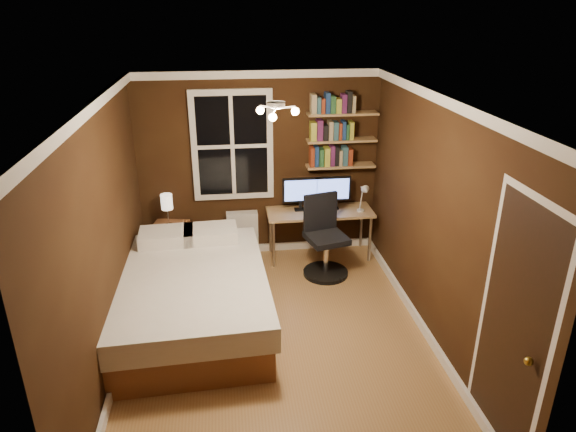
{
  "coord_description": "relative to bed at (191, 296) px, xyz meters",
  "views": [
    {
      "loc": [
        -0.46,
        -4.48,
        3.28
      ],
      "look_at": [
        0.17,
        0.45,
        1.2
      ],
      "focal_mm": 32.0,
      "sensor_mm": 36.0,
      "label": 1
    }
  ],
  "objects": [
    {
      "name": "bookshelf_lower",
      "position": [
        1.98,
        1.57,
        0.92
      ],
      "size": [
        0.92,
        0.22,
        0.03
      ],
      "primitive_type": "cube",
      "color": "#A57E50",
      "rests_on": "wall_back"
    },
    {
      "name": "books_row_lower",
      "position": [
        1.98,
        1.57,
        1.05
      ],
      "size": [
        0.54,
        0.16,
        0.23
      ],
      "primitive_type": null,
      "color": "maroon",
      "rests_on": "bookshelf_lower"
    },
    {
      "name": "ceiling_fixture",
      "position": [
        0.9,
        -0.51,
        2.07
      ],
      "size": [
        0.44,
        0.44,
        0.18
      ],
      "primitive_type": null,
      "color": "beige",
      "rests_on": "ceiling"
    },
    {
      "name": "monitor_right",
      "position": [
        1.86,
        1.47,
        0.58
      ],
      "size": [
        0.49,
        0.12,
        0.45
      ],
      "primitive_type": null,
      "color": "black",
      "rests_on": "desk"
    },
    {
      "name": "books_row_middle",
      "position": [
        1.98,
        1.57,
        1.4
      ],
      "size": [
        0.54,
        0.16,
        0.23
      ],
      "primitive_type": null,
      "color": "navy",
      "rests_on": "bookshelf_middle"
    },
    {
      "name": "monitor_left",
      "position": [
        1.42,
        1.47,
        0.58
      ],
      "size": [
        0.49,
        0.12,
        0.45
      ],
      "primitive_type": null,
      "color": "black",
      "rests_on": "desk"
    },
    {
      "name": "desk_lamp",
      "position": [
        2.22,
        1.25,
        0.57
      ],
      "size": [
        0.14,
        0.32,
        0.44
      ],
      "primitive_type": null,
      "color": "silver",
      "rests_on": "desk"
    },
    {
      "name": "books_row_upper",
      "position": [
        1.98,
        1.57,
        1.75
      ],
      "size": [
        0.54,
        0.16,
        0.23
      ],
      "primitive_type": null,
      "color": "#24552D",
      "rests_on": "bookshelf_upper"
    },
    {
      "name": "bedside_lamp",
      "position": [
        -0.33,
        1.44,
        0.45
      ],
      "size": [
        0.15,
        0.15,
        0.44
      ],
      "primitive_type": null,
      "color": "white",
      "rests_on": "nightstand"
    },
    {
      "name": "wall_left",
      "position": [
        -0.7,
        -0.41,
        0.92
      ],
      "size": [
        0.04,
        4.2,
        2.5
      ],
      "primitive_type": "cube",
      "color": "black",
      "rests_on": "ground"
    },
    {
      "name": "window",
      "position": [
        0.55,
        1.66,
        1.22
      ],
      "size": [
        1.06,
        0.06,
        1.46
      ],
      "primitive_type": "cube",
      "color": "white",
      "rests_on": "wall_back"
    },
    {
      "name": "wall_back",
      "position": [
        0.9,
        1.69,
        0.92
      ],
      "size": [
        3.2,
        0.04,
        2.5
      ],
      "primitive_type": "cube",
      "color": "black",
      "rests_on": "ground"
    },
    {
      "name": "desk",
      "position": [
        1.68,
        1.4,
        0.29
      ],
      "size": [
        1.43,
        0.54,
        0.68
      ],
      "color": "#A57E50",
      "rests_on": "ground"
    },
    {
      "name": "radiator",
      "position": [
        0.64,
        1.58,
        -0.01
      ],
      "size": [
        0.43,
        0.15,
        0.64
      ],
      "primitive_type": "cube",
      "color": "silver",
      "rests_on": "ground"
    },
    {
      "name": "door_knob",
      "position": [
        2.45,
        -2.26,
        0.67
      ],
      "size": [
        0.06,
        0.06,
        0.06
      ],
      "primitive_type": "sphere",
      "color": "gold",
      "rests_on": "door"
    },
    {
      "name": "door",
      "position": [
        2.49,
        -1.96,
        0.7
      ],
      "size": [
        0.03,
        0.82,
        2.05
      ],
      "primitive_type": null,
      "color": "black",
      "rests_on": "ground"
    },
    {
      "name": "office_chair",
      "position": [
        1.66,
        0.92,
        0.08
      ],
      "size": [
        0.58,
        0.58,
        1.05
      ],
      "rotation": [
        0.0,
        0.0,
        0.24
      ],
      "color": "black",
      "rests_on": "ground"
    },
    {
      "name": "bed",
      "position": [
        0.0,
        0.0,
        0.0
      ],
      "size": [
        1.72,
        2.32,
        0.77
      ],
      "rotation": [
        0.0,
        0.0,
        0.04
      ],
      "color": "brown",
      "rests_on": "ground"
    },
    {
      "name": "wall_right",
      "position": [
        2.5,
        -0.41,
        0.92
      ],
      "size": [
        0.04,
        4.2,
        2.5
      ],
      "primitive_type": "cube",
      "color": "black",
      "rests_on": "ground"
    },
    {
      "name": "floor",
      "position": [
        0.9,
        -0.41,
        -0.33
      ],
      "size": [
        4.2,
        4.2,
        0.0
      ],
      "primitive_type": "plane",
      "color": "olive",
      "rests_on": "ground"
    },
    {
      "name": "bookshelf_upper",
      "position": [
        1.98,
        1.57,
        1.62
      ],
      "size": [
        0.92,
        0.22,
        0.03
      ],
      "primitive_type": "cube",
      "color": "#A57E50",
      "rests_on": "wall_back"
    },
    {
      "name": "ceiling",
      "position": [
        0.9,
        -0.41,
        2.17
      ],
      "size": [
        3.2,
        4.2,
        0.02
      ],
      "primitive_type": "cube",
      "color": "white",
      "rests_on": "wall_back"
    },
    {
      "name": "bookshelf_middle",
      "position": [
        1.98,
        1.57,
        1.27
      ],
      "size": [
        0.92,
        0.22,
        0.03
      ],
      "primitive_type": "cube",
      "color": "#A57E50",
      "rests_on": "wall_back"
    },
    {
      "name": "nightstand",
      "position": [
        -0.33,
        1.44,
        -0.05
      ],
      "size": [
        0.53,
        0.53,
        0.56
      ],
      "primitive_type": "cube",
      "rotation": [
        0.0,
        0.0,
        -0.21
      ],
      "color": "brown",
      "rests_on": "ground"
    }
  ]
}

